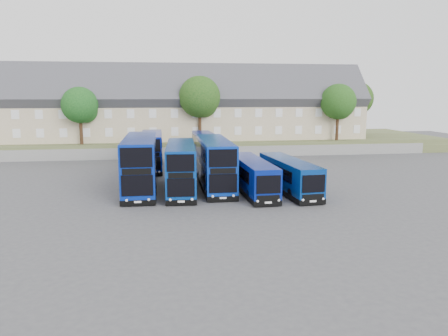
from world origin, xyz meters
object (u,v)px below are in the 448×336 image
tree_far (357,100)px  tree_mid (201,98)px  tree_west (81,106)px  dd_front_left (140,165)px  dd_front_mid (181,169)px  coach_east_a (252,177)px  tree_east (339,103)px

tree_far → tree_mid: bearing=-166.0°
tree_west → dd_front_left: bearing=-67.9°
dd_front_left → tree_west: (-8.47, 20.85, 4.67)m
dd_front_left → dd_front_mid: 3.78m
tree_west → tree_far: 42.58m
dd_front_mid → coach_east_a: (6.23, -1.30, -0.66)m
coach_east_a → tree_far: 38.89m
dd_front_left → dd_front_mid: (3.62, -1.05, -0.27)m
dd_front_left → coach_east_a: dd_front_left is taller
tree_west → tree_mid: size_ratio=0.83×
coach_east_a → tree_east: size_ratio=1.33×
dd_front_mid → tree_east: 32.85m
tree_far → dd_front_left: bearing=-140.3°
tree_west → tree_mid: tree_mid is taller
dd_front_mid → coach_east_a: size_ratio=1.00×
coach_east_a → tree_far: size_ratio=1.25×
tree_west → tree_east: 36.00m
coach_east_a → tree_far: (23.68, 30.21, 6.28)m
tree_west → coach_east_a: bearing=-51.7°
tree_west → tree_far: tree_far is taller
coach_east_a → tree_far: bearing=50.2°
coach_east_a → tree_mid: size_ratio=1.18×
tree_west → dd_front_mid: bearing=-61.1°
dd_front_left → tree_far: bearing=39.9°
dd_front_mid → coach_east_a: dd_front_mid is taller
dd_front_left → coach_east_a: bearing=-13.3°
tree_east → tree_far: 9.23m
tree_mid → tree_east: bearing=-1.4°
tree_west → tree_mid: bearing=1.8°
coach_east_a → tree_west: 30.09m
tree_far → tree_west: bearing=-170.5°
tree_mid → tree_far: tree_mid is taller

